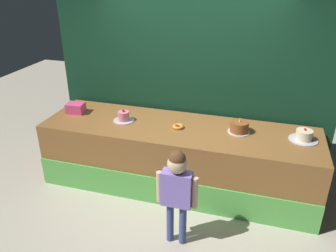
# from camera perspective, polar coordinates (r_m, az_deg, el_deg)

# --- Properties ---
(ground_plane) EXTENTS (12.00, 12.00, 0.00)m
(ground_plane) POSITION_cam_1_polar(r_m,az_deg,el_deg) (4.46, -0.09, -13.25)
(ground_plane) COLOR #BCB29E
(stage_platform) EXTENTS (3.63, 1.05, 0.88)m
(stage_platform) POSITION_cam_1_polar(r_m,az_deg,el_deg) (4.61, 1.72, -5.18)
(stage_platform) COLOR brown
(stage_platform) RESTS_ON ground_plane
(curtain_backdrop) EXTENTS (3.95, 0.08, 2.75)m
(curtain_backdrop) POSITION_cam_1_polar(r_m,az_deg,el_deg) (4.78, 3.81, 8.25)
(curtain_backdrop) COLOR #113823
(curtain_backdrop) RESTS_ON ground_plane
(child_figure) EXTENTS (0.44, 0.20, 1.15)m
(child_figure) POSITION_cam_1_polar(r_m,az_deg,el_deg) (3.52, 1.52, -10.09)
(child_figure) COLOR #3F4C8C
(child_figure) RESTS_ON ground_plane
(pink_box) EXTENTS (0.26, 0.21, 0.14)m
(pink_box) POSITION_cam_1_polar(r_m,az_deg,el_deg) (5.00, -15.37, 2.96)
(pink_box) COLOR #E64884
(pink_box) RESTS_ON stage_platform
(donut) EXTENTS (0.15, 0.15, 0.04)m
(donut) POSITION_cam_1_polar(r_m,az_deg,el_deg) (4.38, 1.74, -0.09)
(donut) COLOR orange
(donut) RESTS_ON stage_platform
(cake_left) EXTENTS (0.29, 0.29, 0.17)m
(cake_left) POSITION_cam_1_polar(r_m,az_deg,el_deg) (4.61, -7.52, 1.56)
(cake_left) COLOR silver
(cake_left) RESTS_ON stage_platform
(cake_center) EXTENTS (0.29, 0.29, 0.20)m
(cake_center) POSITION_cam_1_polar(r_m,az_deg,el_deg) (4.34, 11.98, -0.20)
(cake_center) COLOR silver
(cake_center) RESTS_ON stage_platform
(cake_right) EXTENTS (0.34, 0.34, 0.16)m
(cake_right) POSITION_cam_1_polar(r_m,az_deg,el_deg) (4.38, 22.03, -1.55)
(cake_right) COLOR silver
(cake_right) RESTS_ON stage_platform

